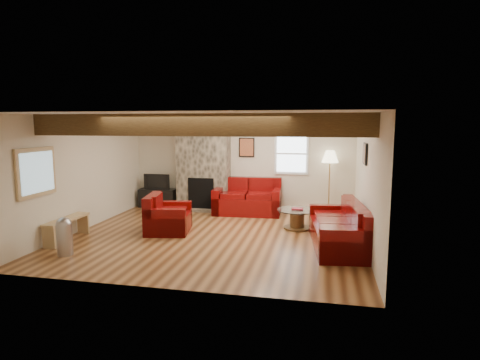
% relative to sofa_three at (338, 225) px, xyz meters
% --- Properties ---
extents(room, '(8.00, 8.00, 8.00)m').
position_rel_sofa_three_xyz_m(room, '(-2.48, 0.22, 0.83)').
color(room, '#572F17').
rests_on(room, ground).
extents(floor, '(6.00, 6.00, 0.00)m').
position_rel_sofa_three_xyz_m(floor, '(-2.48, 0.22, -0.42)').
color(floor, '#572F17').
rests_on(floor, ground).
extents(oak_beam, '(6.00, 0.36, 0.38)m').
position_rel_sofa_three_xyz_m(oak_beam, '(-2.48, -1.03, 1.89)').
color(oak_beam, '#321F0F').
rests_on(oak_beam, room).
extents(chimney_breast, '(1.40, 0.67, 2.50)m').
position_rel_sofa_three_xyz_m(chimney_breast, '(-3.48, 2.71, 0.80)').
color(chimney_breast, '#353029').
rests_on(chimney_breast, floor).
extents(back_window, '(0.90, 0.08, 1.10)m').
position_rel_sofa_three_xyz_m(back_window, '(-1.13, 2.93, 1.13)').
color(back_window, white).
rests_on(back_window, room).
extents(hatch_window, '(0.08, 1.00, 0.90)m').
position_rel_sofa_three_xyz_m(hatch_window, '(-5.44, -1.28, 1.03)').
color(hatch_window, tan).
rests_on(hatch_window, room).
extents(ceiling_dome, '(0.40, 0.40, 0.18)m').
position_rel_sofa_three_xyz_m(ceiling_dome, '(-1.58, 1.12, 2.02)').
color(ceiling_dome, '#ECE3C9').
rests_on(ceiling_dome, room).
extents(artwork_back, '(0.42, 0.06, 0.52)m').
position_rel_sofa_three_xyz_m(artwork_back, '(-2.33, 2.93, 1.28)').
color(artwork_back, black).
rests_on(artwork_back, room).
extents(artwork_right, '(0.06, 0.55, 0.42)m').
position_rel_sofa_three_xyz_m(artwork_right, '(0.48, 0.52, 1.33)').
color(artwork_right, black).
rests_on(artwork_right, room).
extents(sofa_three, '(1.15, 2.25, 0.83)m').
position_rel_sofa_three_xyz_m(sofa_three, '(0.00, 0.00, 0.00)').
color(sofa_three, '#490605').
rests_on(sofa_three, floor).
extents(loveseat, '(1.77, 1.08, 0.91)m').
position_rel_sofa_three_xyz_m(loveseat, '(-2.21, 2.45, 0.04)').
color(loveseat, '#490605').
rests_on(loveseat, floor).
extents(armchair_red, '(1.05, 1.15, 0.81)m').
position_rel_sofa_three_xyz_m(armchair_red, '(-3.56, 0.35, -0.01)').
color(armchair_red, '#490605').
rests_on(armchair_red, floor).
extents(coffee_table, '(0.90, 0.90, 0.47)m').
position_rel_sofa_three_xyz_m(coffee_table, '(-0.84, 1.17, -0.20)').
color(coffee_table, '#492E17').
rests_on(coffee_table, floor).
extents(tv_cabinet, '(1.03, 0.41, 0.52)m').
position_rel_sofa_three_xyz_m(tv_cabinet, '(-4.83, 2.75, -0.16)').
color(tv_cabinet, black).
rests_on(tv_cabinet, floor).
extents(television, '(0.75, 0.10, 0.43)m').
position_rel_sofa_three_xyz_m(television, '(-4.83, 2.75, 0.31)').
color(television, black).
rests_on(television, tv_cabinet).
extents(floor_lamp, '(0.42, 0.42, 1.65)m').
position_rel_sofa_three_xyz_m(floor_lamp, '(-0.14, 2.77, 0.99)').
color(floor_lamp, tan).
rests_on(floor_lamp, floor).
extents(pine_bench, '(0.28, 1.20, 0.45)m').
position_rel_sofa_three_xyz_m(pine_bench, '(-5.31, -0.68, -0.19)').
color(pine_bench, tan).
rests_on(pine_bench, floor).
extents(pedal_bin, '(0.31, 0.31, 0.69)m').
position_rel_sofa_three_xyz_m(pedal_bin, '(-4.78, -1.50, -0.07)').
color(pedal_bin, '#A0A0A5').
rests_on(pedal_bin, floor).
extents(coal_bucket, '(0.31, 0.31, 0.29)m').
position_rel_sofa_three_xyz_m(coal_bucket, '(-2.88, 2.22, -0.27)').
color(coal_bucket, slate).
rests_on(coal_bucket, floor).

